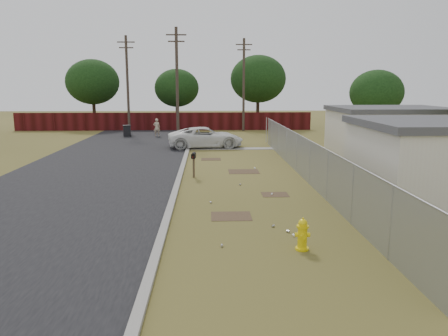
{
  "coord_description": "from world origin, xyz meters",
  "views": [
    {
      "loc": [
        -1.61,
        -19.61,
        4.49
      ],
      "look_at": [
        -0.93,
        -1.73,
        1.1
      ],
      "focal_mm": 35.0,
      "sensor_mm": 36.0,
      "label": 1
    }
  ],
  "objects_px": {
    "trash_bin": "(127,131)",
    "pedestrian": "(157,128)",
    "mailbox": "(194,158)",
    "fire_hydrant": "(302,235)",
    "pickup_truck": "(206,137)"
  },
  "relations": [
    {
      "from": "fire_hydrant",
      "to": "mailbox",
      "type": "distance_m",
      "value": 10.39
    },
    {
      "from": "mailbox",
      "to": "pickup_truck",
      "type": "bearing_deg",
      "value": 87.0
    },
    {
      "from": "fire_hydrant",
      "to": "mailbox",
      "type": "height_order",
      "value": "mailbox"
    },
    {
      "from": "fire_hydrant",
      "to": "mailbox",
      "type": "relative_size",
      "value": 0.74
    },
    {
      "from": "mailbox",
      "to": "pedestrian",
      "type": "height_order",
      "value": "pedestrian"
    },
    {
      "from": "mailbox",
      "to": "trash_bin",
      "type": "relative_size",
      "value": 1.22
    },
    {
      "from": "mailbox",
      "to": "trash_bin",
      "type": "xyz_separation_m",
      "value": [
        -6.49,
        17.87,
        -0.46
      ]
    },
    {
      "from": "mailbox",
      "to": "trash_bin",
      "type": "height_order",
      "value": "mailbox"
    },
    {
      "from": "mailbox",
      "to": "trash_bin",
      "type": "distance_m",
      "value": 19.01
    },
    {
      "from": "trash_bin",
      "to": "pickup_truck",
      "type": "bearing_deg",
      "value": -45.98
    },
    {
      "from": "mailbox",
      "to": "pedestrian",
      "type": "relative_size",
      "value": 0.78
    },
    {
      "from": "pedestrian",
      "to": "trash_bin",
      "type": "distance_m",
      "value": 2.67
    },
    {
      "from": "pickup_truck",
      "to": "trash_bin",
      "type": "relative_size",
      "value": 5.29
    },
    {
      "from": "trash_bin",
      "to": "pedestrian",
      "type": "bearing_deg",
      "value": 0.93
    },
    {
      "from": "mailbox",
      "to": "fire_hydrant",
      "type": "bearing_deg",
      "value": -71.51
    }
  ]
}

